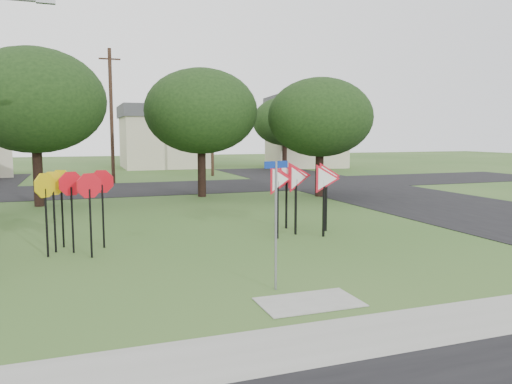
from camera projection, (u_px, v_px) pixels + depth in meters
ground at (266, 272)px, 12.15m from camera, size 140.00×140.00×0.00m
sidewalk at (357, 337)px, 8.22m from camera, size 30.00×1.60×0.02m
planting_strip at (401, 369)px, 7.10m from camera, size 30.00×0.80×0.02m
street_right at (416, 200)px, 25.51m from camera, size 8.00×50.00×0.02m
street_far at (152, 188)px, 30.86m from camera, size 60.00×8.00×0.02m
curb_pad at (309, 302)px, 9.91m from camera, size 2.00×1.20×0.02m
street_name_sign at (276, 216)px, 10.57m from camera, size 0.57×0.13×2.77m
stop_sign_cluster at (71, 192)px, 13.96m from camera, size 2.11×1.88×2.32m
yield_sign_cluster at (298, 180)px, 16.78m from camera, size 3.12×1.89×2.44m
far_pole_a at (111, 115)px, 33.41m from camera, size 1.40×0.24×9.00m
far_pole_b at (212, 122)px, 39.85m from camera, size 1.40×0.24×8.50m
house_mid at (163, 136)px, 50.55m from camera, size 8.40×8.40×6.20m
house_right at (305, 131)px, 51.42m from camera, size 8.30×8.30×7.20m
tree_near_left at (34, 101)px, 22.69m from camera, size 6.40×6.40×7.27m
tree_near_mid at (201, 111)px, 26.33m from camera, size 6.00×6.00×6.80m
tree_near_right at (320, 118)px, 26.50m from camera, size 5.60×5.60×6.33m
tree_far_right at (285, 121)px, 46.24m from camera, size 6.00×6.00×6.80m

